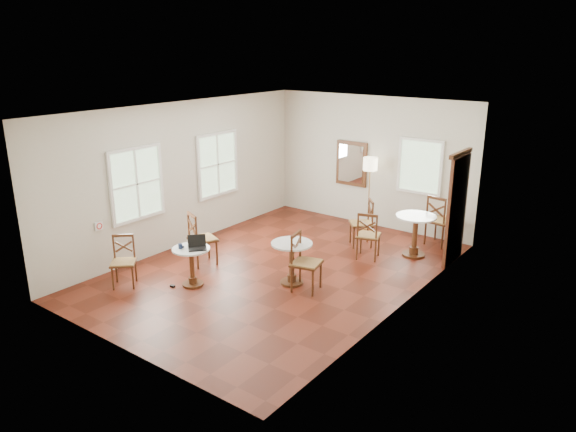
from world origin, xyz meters
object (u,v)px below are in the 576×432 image
object	(u,v)px
chair_near_a	(201,239)
water_glass	(189,244)
cafe_table_near	(192,262)
floor_lamp	(370,169)
navy_mug	(180,246)
chair_back_b	(363,223)
laptop	(197,245)
mouse	(182,247)
cafe_table_mid	(292,258)
chair_mid_b	(305,262)
chair_mid_a	(368,235)
cafe_table_back	(415,231)
chair_back_a	(439,220)
chair_near_b	(124,261)
power_adapter	(172,286)

from	to	relation	value
chair_near_a	water_glass	world-z (taller)	chair_near_a
cafe_table_near	water_glass	world-z (taller)	water_glass
floor_lamp	navy_mug	distance (m)	4.88
chair_back_b	laptop	size ratio (longest dim) A/B	2.46
floor_lamp	mouse	world-z (taller)	floor_lamp
cafe_table_mid	laptop	world-z (taller)	laptop
chair_mid_b	chair_mid_a	bearing A→B (deg)	-18.08
chair_mid_a	cafe_table_back	bearing A→B (deg)	-152.02
cafe_table_near	navy_mug	distance (m)	0.36
cafe_table_back	chair_near_a	xyz separation A→B (m)	(-3.11, -2.87, -0.00)
chair_near_a	chair_back_a	world-z (taller)	chair_back_a
chair_near_a	chair_near_b	distance (m)	1.56
chair_near_b	mouse	xyz separation A→B (m)	(0.81, 0.65, 0.26)
chair_mid_b	water_glass	xyz separation A→B (m)	(-1.78, -1.00, 0.23)
chair_mid_a	floor_lamp	size ratio (longest dim) A/B	0.58
chair_back_b	power_adapter	bearing A→B (deg)	-64.25
navy_mug	chair_near_b	bearing A→B (deg)	-143.81
chair_near_b	chair_back_a	xyz separation A→B (m)	(3.64, 5.28, 0.09)
mouse	laptop	bearing A→B (deg)	45.25
laptop	power_adapter	distance (m)	0.87
chair_back_a	mouse	distance (m)	5.42
cafe_table_near	chair_near_a	distance (m)	0.98
cafe_table_near	chair_near_b	size ratio (longest dim) A/B	0.77
chair_back_b	laptop	world-z (taller)	chair_back_b
chair_near_a	chair_back_a	bearing A→B (deg)	-108.44
floor_lamp	power_adapter	distance (m)	5.20
laptop	power_adapter	xyz separation A→B (m)	(-0.32, -0.34, -0.74)
cafe_table_mid	navy_mug	xyz separation A→B (m)	(-1.49, -1.23, 0.26)
power_adapter	cafe_table_mid	bearing A→B (deg)	41.32
chair_mid_a	power_adapter	world-z (taller)	chair_mid_a
chair_back_a	mouse	bearing A→B (deg)	67.52
navy_mug	cafe_table_near	bearing A→B (deg)	40.80
mouse	chair_mid_a	bearing A→B (deg)	73.39
chair_back_b	navy_mug	xyz separation A→B (m)	(-1.54, -3.67, 0.24)
chair_back_a	floor_lamp	distance (m)	1.91
cafe_table_mid	chair_near_b	size ratio (longest dim) A/B	0.85
laptop	cafe_table_near	bearing A→B (deg)	165.33
chair_near_b	chair_mid_b	bearing A→B (deg)	-10.17
cafe_table_near	navy_mug	size ratio (longest dim) A/B	6.48
chair_near_a	power_adapter	distance (m)	1.24
cafe_table_mid	chair_back_b	size ratio (longest dim) A/B	0.77
chair_near_b	cafe_table_mid	bearing A→B (deg)	-5.30
cafe_table_back	navy_mug	world-z (taller)	cafe_table_back
cafe_table_back	chair_back_a	world-z (taller)	chair_back_a
mouse	water_glass	world-z (taller)	water_glass
chair_back_b	power_adapter	size ratio (longest dim) A/B	11.54
chair_near_b	water_glass	xyz separation A→B (m)	(0.87, 0.76, 0.29)
cafe_table_mid	chair_near_a	size ratio (longest dim) A/B	0.74
floor_lamp	mouse	bearing A→B (deg)	-103.58
chair_back_a	floor_lamp	size ratio (longest dim) A/B	0.65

